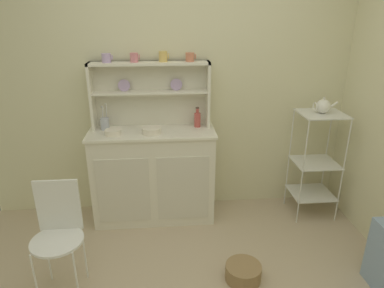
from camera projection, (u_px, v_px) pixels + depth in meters
The scene contains 15 objects.
wall_back at pixel (184, 88), 3.27m from camera, with size 3.84×0.05×2.50m, color beige.
hutch_cabinet at pixel (154, 174), 3.29m from camera, with size 1.16×0.45×0.91m.
hutch_shelf_unit at pixel (150, 89), 3.15m from camera, with size 1.09×0.18×0.61m.
bakers_rack at pixel (316, 156), 3.30m from camera, with size 0.41×0.38×1.06m.
wire_chair at pixel (58, 228), 2.38m from camera, with size 0.36×0.36×0.85m.
floor_basket at pixel (243, 272), 2.61m from camera, with size 0.28×0.28×0.13m, color #93754C.
cup_lilac_0 at pixel (107, 58), 2.98m from camera, with size 0.09×0.08×0.08m.
cup_rose_1 at pixel (134, 57), 3.00m from camera, with size 0.09×0.07×0.08m.
cup_gold_2 at pixel (163, 56), 3.02m from camera, with size 0.09×0.08×0.09m.
cup_terracotta_3 at pixel (190, 57), 3.04m from camera, with size 0.09×0.08×0.08m.
bowl_mixing_large at pixel (113, 132), 3.02m from camera, with size 0.14×0.14×0.05m, color silver.
bowl_floral_medium at pixel (151, 131), 3.05m from camera, with size 0.17×0.17×0.06m, color silver.
jam_bottle at pixel (197, 119), 3.22m from camera, with size 0.06×0.06×0.19m.
utensil_jar at pixel (105, 123), 3.15m from camera, with size 0.08×0.08×0.25m.
porcelain_teapot at pixel (323, 106), 3.12m from camera, with size 0.22×0.13×0.15m.
Camera 1 is at (-0.21, -1.62, 1.92)m, focal length 31.87 mm.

